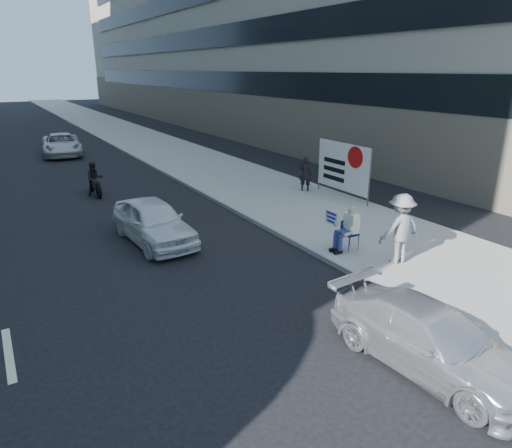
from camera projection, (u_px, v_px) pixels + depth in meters
ground at (341, 311)px, 10.17m from camera, size 160.00×160.00×0.00m
near_sidewalk at (177, 155)px, 28.35m from camera, size 5.00×120.00×0.15m
near_building at (257, 12)px, 41.20m from camera, size 14.00×70.00×20.00m
seated_protester at (347, 226)px, 13.02m from camera, size 0.83×1.11×1.31m
jogger at (400, 229)px, 12.11m from camera, size 1.31×0.86×1.91m
pedestrian_woman at (305, 174)px, 19.43m from camera, size 0.63×0.62×1.46m
protest_banner at (343, 167)px, 18.28m from camera, size 0.08×3.06×2.20m
parked_sedan at (430, 339)px, 8.12m from camera, size 1.90×4.06×1.15m
white_sedan_near at (153, 221)px, 14.08m from camera, size 1.81×4.00×1.33m
white_sedan_far at (62, 144)px, 28.39m from camera, size 2.73×4.98×1.32m
motorcycle at (95, 181)px, 19.34m from camera, size 0.72×2.05×1.42m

